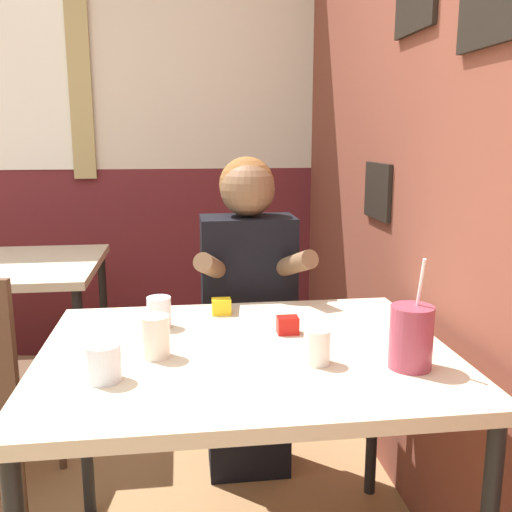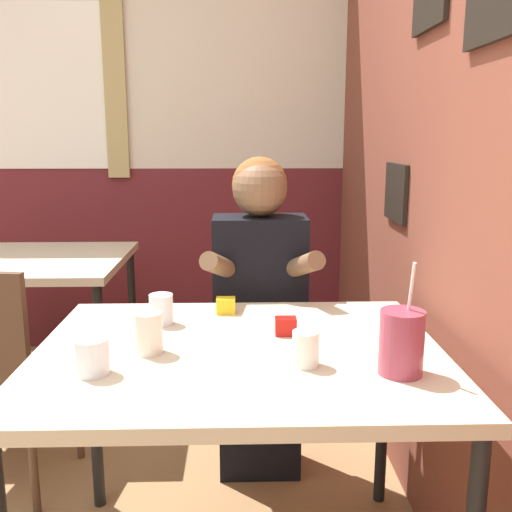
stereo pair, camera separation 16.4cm
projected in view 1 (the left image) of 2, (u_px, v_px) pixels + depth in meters
The scene contains 12 objects.
brick_wall_right at pixel (385, 118), 2.21m from camera, with size 0.08×4.26×2.70m.
back_wall at pixel (108, 123), 3.18m from camera, with size 5.30×0.09×2.70m.
main_table at pixel (246, 370), 1.53m from camera, with size 1.08×0.85×0.73m.
background_table at pixel (14, 280), 2.56m from camera, with size 0.75×0.79×0.73m.
person_seated at pixel (248, 314), 2.12m from camera, with size 0.42×0.40×1.21m.
cocktail_pitcher at pixel (411, 337), 1.38m from camera, with size 0.10×0.10×0.27m.
glass_near_pitcher at pixel (103, 363), 1.31m from camera, with size 0.08×0.08×0.09m.
glass_center at pixel (317, 347), 1.41m from camera, with size 0.07×0.07×0.09m.
glass_far_side at pixel (155, 336), 1.45m from camera, with size 0.07×0.07×0.11m.
glass_by_brick at pixel (159, 312), 1.68m from camera, with size 0.07×0.07×0.09m.
condiment_ketchup at pixel (288, 325), 1.62m from camera, with size 0.06×0.04×0.05m.
condiment_mustard at pixel (221, 306), 1.80m from camera, with size 0.06×0.04×0.05m.
Camera 1 is at (0.39, -1.06, 1.28)m, focal length 40.00 mm.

